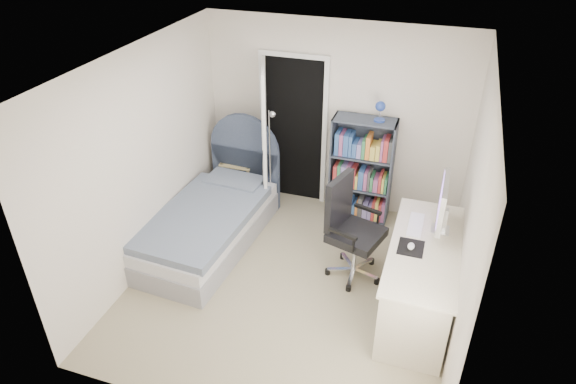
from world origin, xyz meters
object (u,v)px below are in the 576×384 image
(bed, at_px, (212,220))
(bookcase, at_px, (362,173))
(desk, at_px, (421,275))
(nightstand, at_px, (240,168))
(office_chair, at_px, (349,224))
(floor_lamp, at_px, (271,172))

(bed, distance_m, bookcase, 1.99)
(bed, height_order, desk, desk)
(bed, height_order, nightstand, bed)
(bed, relative_size, bookcase, 1.33)
(office_chair, bearing_deg, floor_lamp, 143.33)
(nightstand, xyz_separation_m, bookcase, (1.71, -0.01, 0.22))
(nightstand, height_order, office_chair, office_chair)
(bed, xyz_separation_m, bookcase, (1.61, 1.11, 0.35))
(nightstand, relative_size, bookcase, 0.39)
(desk, bearing_deg, nightstand, 149.51)
(floor_lamp, distance_m, bookcase, 1.17)
(floor_lamp, distance_m, desk, 2.45)
(bed, distance_m, desk, 2.58)
(desk, bearing_deg, office_chair, 156.09)
(bed, height_order, floor_lamp, floor_lamp)
(floor_lamp, xyz_separation_m, office_chair, (1.24, -0.92, 0.06))
(nightstand, relative_size, floor_lamp, 0.44)
(bed, relative_size, desk, 1.31)
(desk, distance_m, office_chair, 0.93)
(bed, distance_m, nightstand, 1.13)
(bed, relative_size, nightstand, 3.39)
(office_chair, bearing_deg, bookcase, 94.75)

